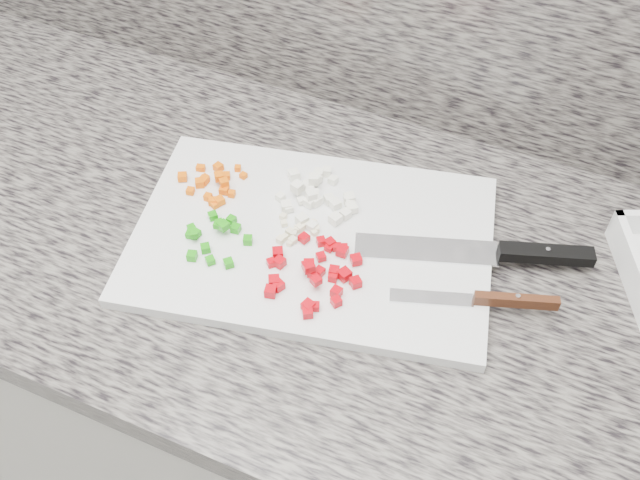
{
  "coord_description": "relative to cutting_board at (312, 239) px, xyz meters",
  "views": [
    {
      "loc": [
        0.31,
        0.87,
        1.62
      ],
      "look_at": [
        0.07,
        1.42,
        0.94
      ],
      "focal_mm": 40.0,
      "sensor_mm": 36.0,
      "label": 1
    }
  ],
  "objects": [
    {
      "name": "cabinet",
      "position": [
        -0.05,
        -0.0,
        -0.48
      ],
      "size": [
        3.92,
        0.62,
        0.86
      ],
      "primitive_type": "cube",
      "color": "beige",
      "rests_on": "ground"
    },
    {
      "name": "countertop",
      "position": [
        -0.05,
        -0.0,
        -0.03
      ],
      "size": [
        3.96,
        0.64,
        0.04
      ],
      "primitive_type": "cube",
      "color": "#656059",
      "rests_on": "cabinet"
    },
    {
      "name": "cutting_board",
      "position": [
        0.0,
        0.0,
        0.0
      ],
      "size": [
        0.53,
        0.41,
        0.02
      ],
      "primitive_type": "cube",
      "rotation": [
        0.0,
        0.0,
        0.21
      ],
      "color": "silver",
      "rests_on": "countertop"
    },
    {
      "name": "carrot_pile",
      "position": [
        -0.16,
        0.03,
        0.01
      ],
      "size": [
        0.09,
        0.09,
        0.02
      ],
      "color": "#E95E05",
      "rests_on": "cutting_board"
    },
    {
      "name": "onion_pile",
      "position": [
        -0.02,
        0.06,
        0.02
      ],
      "size": [
        0.12,
        0.12,
        0.02
      ],
      "color": "white",
      "rests_on": "cutting_board"
    },
    {
      "name": "green_pepper_pile",
      "position": [
        -0.11,
        -0.06,
        0.02
      ],
      "size": [
        0.09,
        0.09,
        0.02
      ],
      "color": "#1B960D",
      "rests_on": "cutting_board"
    },
    {
      "name": "red_pepper_pile",
      "position": [
        0.03,
        -0.06,
        0.01
      ],
      "size": [
        0.13,
        0.13,
        0.02
      ],
      "color": "#B8020C",
      "rests_on": "cutting_board"
    },
    {
      "name": "garlic_pile",
      "position": [
        -0.02,
        -0.0,
        0.01
      ],
      "size": [
        0.06,
        0.06,
        0.01
      ],
      "color": "beige",
      "rests_on": "cutting_board"
    },
    {
      "name": "chef_knife",
      "position": [
        0.24,
        0.07,
        0.01
      ],
      "size": [
        0.3,
        0.13,
        0.02
      ],
      "rotation": [
        0.0,
        0.0,
        0.33
      ],
      "color": "silver",
      "rests_on": "cutting_board"
    },
    {
      "name": "paring_knife",
      "position": [
        0.25,
        -0.01,
        0.01
      ],
      "size": [
        0.2,
        0.08,
        0.02
      ],
      "rotation": [
        0.0,
        0.0,
        0.33
      ],
      "color": "silver",
      "rests_on": "cutting_board"
    }
  ]
}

